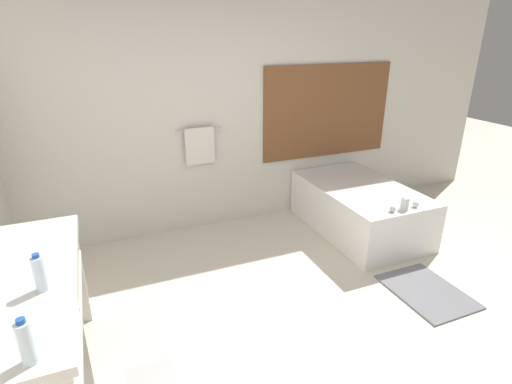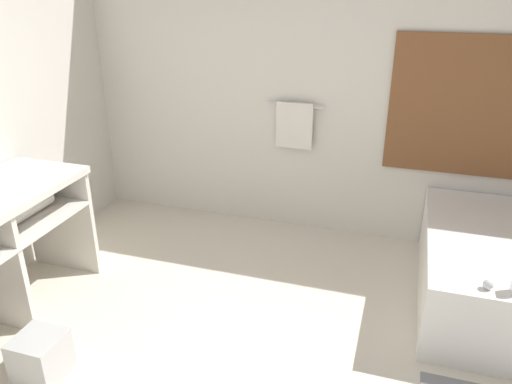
# 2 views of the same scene
# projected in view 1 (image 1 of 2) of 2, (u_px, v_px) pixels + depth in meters

# --- Properties ---
(ground_plane) EXTENTS (16.00, 16.00, 0.00)m
(ground_plane) POSITION_uv_depth(u_px,v_px,m) (323.00, 342.00, 2.95)
(ground_plane) COLOR beige
(ground_plane) RESTS_ON ground
(wall_back_with_blinds) EXTENTS (7.40, 0.13, 2.70)m
(wall_back_with_blinds) POSITION_uv_depth(u_px,v_px,m) (227.00, 109.00, 4.37)
(wall_back_with_blinds) COLOR silver
(wall_back_with_blinds) RESTS_ON ground_plane
(vanity_counter) EXTENTS (0.65, 1.52, 0.90)m
(vanity_counter) POSITION_uv_depth(u_px,v_px,m) (22.00, 315.00, 2.22)
(vanity_counter) COLOR silver
(vanity_counter) RESTS_ON ground_plane
(bathtub) EXTENTS (0.93, 1.55, 0.65)m
(bathtub) POSITION_uv_depth(u_px,v_px,m) (359.00, 206.00, 4.52)
(bathtub) COLOR white
(bathtub) RESTS_ON ground_plane
(water_bottle_1) EXTENTS (0.06, 0.06, 0.21)m
(water_bottle_1) POSITION_uv_depth(u_px,v_px,m) (40.00, 273.00, 2.00)
(water_bottle_1) COLOR silver
(water_bottle_1) RESTS_ON vanity_counter
(water_bottle_3) EXTENTS (0.06, 0.06, 0.21)m
(water_bottle_3) POSITION_uv_depth(u_px,v_px,m) (26.00, 342.00, 1.55)
(water_bottle_3) COLOR silver
(water_bottle_3) RESTS_ON vanity_counter
(bath_mat) EXTENTS (0.56, 0.74, 0.02)m
(bath_mat) POSITION_uv_depth(u_px,v_px,m) (427.00, 291.00, 3.50)
(bath_mat) COLOR slate
(bath_mat) RESTS_ON ground_plane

